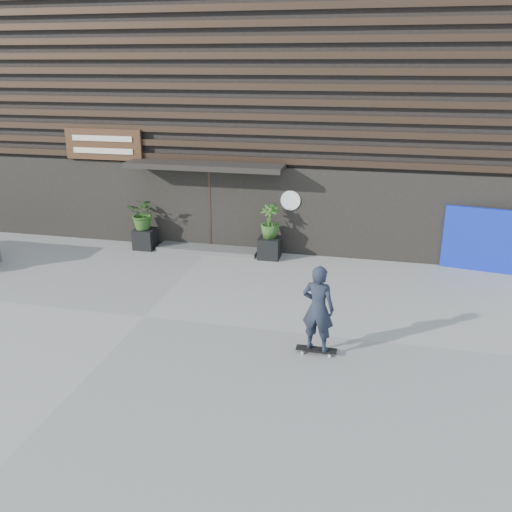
% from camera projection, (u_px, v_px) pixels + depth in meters
% --- Properties ---
extents(ground, '(80.00, 80.00, 0.00)m').
position_uv_depth(ground, '(144.00, 317.00, 12.05)').
color(ground, gray).
rests_on(ground, ground).
extents(entrance_step, '(3.00, 0.80, 0.12)m').
position_uv_depth(entrance_step, '(208.00, 249.00, 16.26)').
color(entrance_step, '#50504E').
rests_on(entrance_step, ground).
extents(planter_pot_left, '(0.60, 0.60, 0.60)m').
position_uv_depth(planter_pot_left, '(145.00, 239.00, 16.39)').
color(planter_pot_left, black).
rests_on(planter_pot_left, ground).
extents(bamboo_left, '(0.86, 0.75, 0.96)m').
position_uv_depth(bamboo_left, '(143.00, 213.00, 16.13)').
color(bamboo_left, '#2D591E').
rests_on(bamboo_left, planter_pot_left).
extents(planter_pot_right, '(0.60, 0.60, 0.60)m').
position_uv_depth(planter_pot_right, '(270.00, 248.00, 15.59)').
color(planter_pot_right, black).
rests_on(planter_pot_right, ground).
extents(bamboo_right, '(0.54, 0.54, 0.96)m').
position_uv_depth(bamboo_right, '(270.00, 221.00, 15.33)').
color(bamboo_right, '#2D591E').
rests_on(bamboo_right, planter_pot_right).
extents(blue_tarp, '(1.82, 0.40, 1.71)m').
position_uv_depth(blue_tarp, '(479.00, 240.00, 14.49)').
color(blue_tarp, '#0D1DAD').
rests_on(blue_tarp, ground).
extents(building, '(18.00, 11.00, 8.00)m').
position_uv_depth(building, '(250.00, 100.00, 19.87)').
color(building, black).
rests_on(building, ground).
extents(skateboarder, '(0.78, 0.52, 1.79)m').
position_uv_depth(skateboarder, '(318.00, 309.00, 10.23)').
color(skateboarder, black).
rests_on(skateboarder, ground).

